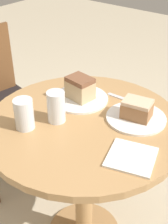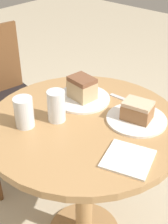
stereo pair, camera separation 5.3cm
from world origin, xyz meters
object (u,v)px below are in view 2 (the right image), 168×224
at_px(cake_slice_far, 82,88).
at_px(chair, 1,100).
at_px(plate_far, 82,99).
at_px(glass_lemonade, 24,114).
at_px(glass_water, 56,107).
at_px(cake_slice_near, 137,110).
at_px(plate_near, 136,119).

bearing_deg(cake_slice_far, chair, 90.87).
distance_m(plate_far, glass_lemonade, 0.30).
bearing_deg(chair, glass_water, -94.55).
height_order(chair, glass_lemonade, chair).
bearing_deg(glass_lemonade, plate_far, -6.57).
height_order(chair, cake_slice_near, chair).
xyz_separation_m(chair, glass_water, (-0.17, -0.67, 0.31)).
distance_m(plate_near, glass_water, 0.32).
relative_size(plate_near, plate_far, 0.97).
relative_size(cake_slice_far, glass_lemonade, 0.99).
xyz_separation_m(chair, plate_near, (0.03, -0.91, 0.26)).
distance_m(chair, glass_lemonade, 0.74).
height_order(plate_near, cake_slice_far, cake_slice_far).
distance_m(chair, glass_water, 0.76).
height_order(glass_lemonade, glass_water, glass_water).
xyz_separation_m(chair, plate_far, (0.01, -0.64, 0.26)).
bearing_deg(cake_slice_far, cake_slice_near, -85.27).
bearing_deg(cake_slice_near, glass_lemonade, 135.99).
bearing_deg(chair, plate_near, -78.13).
bearing_deg(cake_slice_far, glass_water, -170.93).
bearing_deg(plate_near, chair, 92.02).
height_order(plate_far, glass_water, glass_water).
distance_m(glass_lemonade, glass_water, 0.13).
xyz_separation_m(plate_far, glass_water, (-0.18, -0.03, 0.05)).
height_order(plate_far, cake_slice_near, cake_slice_near).
relative_size(chair, glass_water, 6.85).
distance_m(cake_slice_near, cake_slice_far, 0.27).
distance_m(chair, plate_far, 0.69).
xyz_separation_m(plate_near, glass_lemonade, (-0.31, 0.30, 0.05)).
relative_size(cake_slice_near, glass_lemonade, 1.04).
height_order(cake_slice_near, cake_slice_far, cake_slice_far).
distance_m(plate_near, cake_slice_near, 0.04).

